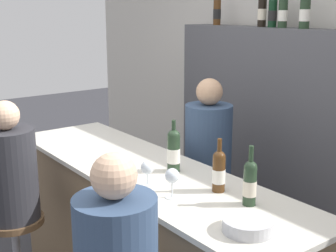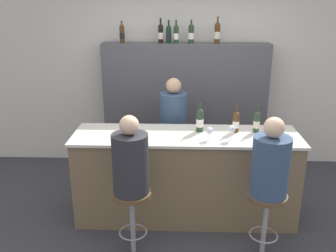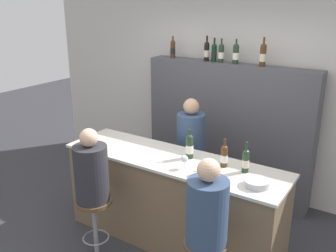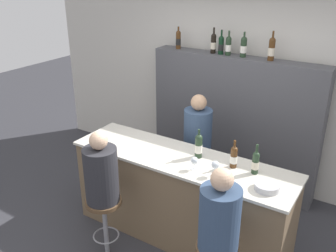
{
  "view_description": "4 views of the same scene",
  "coord_description": "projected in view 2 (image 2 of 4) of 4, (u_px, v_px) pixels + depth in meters",
  "views": [
    {
      "loc": [
        2.26,
        -1.21,
        1.97
      ],
      "look_at": [
        0.12,
        0.41,
        1.29
      ],
      "focal_mm": 50.0,
      "sensor_mm": 36.0,
      "label": 1
    },
    {
      "loc": [
        -0.07,
        -3.48,
        2.43
      ],
      "look_at": [
        -0.19,
        0.23,
        1.14
      ],
      "focal_mm": 40.0,
      "sensor_mm": 36.0,
      "label": 2
    },
    {
      "loc": [
        1.94,
        -2.73,
        2.6
      ],
      "look_at": [
        -0.04,
        0.31,
        1.36
      ],
      "focal_mm": 40.0,
      "sensor_mm": 36.0,
      "label": 3
    },
    {
      "loc": [
        1.75,
        -2.69,
        2.88
      ],
      "look_at": [
        -0.11,
        0.25,
        1.37
      ],
      "focal_mm": 40.0,
      "sensor_mm": 36.0,
      "label": 4
    }
  ],
  "objects": [
    {
      "name": "wall_back",
      "position": [
        185.0,
        78.0,
        5.47
      ],
      "size": [
        6.4,
        0.05,
        2.6
      ],
      "color": "beige",
      "rests_on": "ground_plane"
    },
    {
      "name": "wine_bottle_backbar_4",
      "position": [
        191.0,
        33.0,
        5.04
      ],
      "size": [
        0.08,
        0.08,
        0.31
      ],
      "color": "#233823",
      "rests_on": "back_bar_cabinet"
    },
    {
      "name": "back_bar_cabinet",
      "position": [
        185.0,
        107.0,
        5.39
      ],
      "size": [
        2.3,
        0.28,
        1.82
      ],
      "color": "#4C4C51",
      "rests_on": "ground_plane"
    },
    {
      "name": "wine_bottle_backbar_3",
      "position": [
        176.0,
        34.0,
        5.05
      ],
      "size": [
        0.07,
        0.07,
        0.31
      ],
      "color": "#233823",
      "rests_on": "back_bar_cabinet"
    },
    {
      "name": "ground_plane",
      "position": [
        185.0,
        232.0,
        4.08
      ],
      "size": [
        16.0,
        16.0,
        0.0
      ],
      "primitive_type": "plane",
      "color": "#333338"
    },
    {
      "name": "wine_bottle_backbar_5",
      "position": [
        217.0,
        33.0,
        5.03
      ],
      "size": [
        0.08,
        0.08,
        0.35
      ],
      "color": "#4C2D14",
      "rests_on": "back_bar_cabinet"
    },
    {
      "name": "wine_bottle_counter_1",
      "position": [
        236.0,
        122.0,
        4.1
      ],
      "size": [
        0.07,
        0.07,
        0.29
      ],
      "color": "#4C2D14",
      "rests_on": "bar_counter"
    },
    {
      "name": "wine_bottle_backbar_2",
      "position": [
        169.0,
        34.0,
        5.05
      ],
      "size": [
        0.07,
        0.07,
        0.31
      ],
      "color": "black",
      "rests_on": "back_bar_cabinet"
    },
    {
      "name": "bar_stool_right",
      "position": [
        266.0,
        208.0,
        3.56
      ],
      "size": [
        0.38,
        0.38,
        0.67
      ],
      "color": "gray",
      "rests_on": "ground_plane"
    },
    {
      "name": "wine_bottle_backbar_0",
      "position": [
        122.0,
        34.0,
        5.07
      ],
      "size": [
        0.07,
        0.07,
        0.3
      ],
      "color": "#4C2D14",
      "rests_on": "back_bar_cabinet"
    },
    {
      "name": "wine_bottle_counter_0",
      "position": [
        200.0,
        120.0,
        4.1
      ],
      "size": [
        0.08,
        0.08,
        0.32
      ],
      "color": "#233823",
      "rests_on": "bar_counter"
    },
    {
      "name": "bartender",
      "position": [
        173.0,
        140.0,
        4.79
      ],
      "size": [
        0.34,
        0.34,
        1.49
      ],
      "color": "#334766",
      "rests_on": "ground_plane"
    },
    {
      "name": "guest_seated_right",
      "position": [
        271.0,
        163.0,
        3.41
      ],
      "size": [
        0.34,
        0.34,
        0.76
      ],
      "color": "#334766",
      "rests_on": "bar_stool_right"
    },
    {
      "name": "guest_seated_left",
      "position": [
        130.0,
        161.0,
        3.45
      ],
      "size": [
        0.34,
        0.34,
        0.76
      ],
      "color": "#28282D",
      "rests_on": "bar_stool_left"
    },
    {
      "name": "wine_glass_1",
      "position": [
        231.0,
        130.0,
        3.86
      ],
      "size": [
        0.08,
        0.08,
        0.16
      ],
      "color": "silver",
      "rests_on": "bar_counter"
    },
    {
      "name": "bar_counter",
      "position": [
        185.0,
        176.0,
        4.22
      ],
      "size": [
        2.46,
        0.69,
        1.01
      ],
      "color": "brown",
      "rests_on": "ground_plane"
    },
    {
      "name": "wine_glass_0",
      "position": [
        209.0,
        131.0,
        3.87
      ],
      "size": [
        0.07,
        0.07,
        0.14
      ],
      "color": "silver",
      "rests_on": "bar_counter"
    },
    {
      "name": "bar_stool_left",
      "position": [
        132.0,
        205.0,
        3.6
      ],
      "size": [
        0.38,
        0.38,
        0.67
      ],
      "color": "gray",
      "rests_on": "ground_plane"
    },
    {
      "name": "wine_bottle_backbar_1",
      "position": [
        161.0,
        33.0,
        5.05
      ],
      "size": [
        0.07,
        0.07,
        0.33
      ],
      "color": "black",
      "rests_on": "back_bar_cabinet"
    },
    {
      "name": "wine_bottle_counter_2",
      "position": [
        257.0,
        122.0,
        4.09
      ],
      "size": [
        0.07,
        0.07,
        0.31
      ],
      "color": "#233823",
      "rests_on": "bar_counter"
    },
    {
      "name": "metal_bowl",
      "position": [
        279.0,
        137.0,
        3.91
      ],
      "size": [
        0.23,
        0.23,
        0.06
      ],
      "color": "#B7B7BC",
      "rests_on": "bar_counter"
    }
  ]
}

